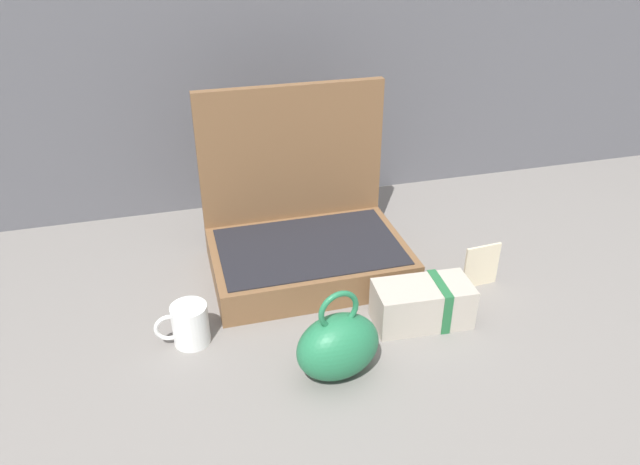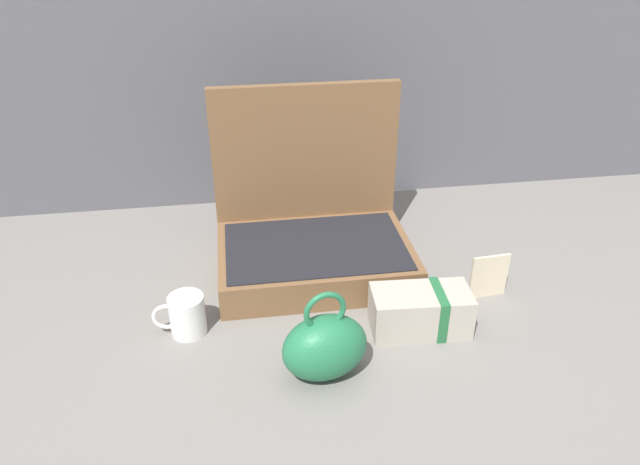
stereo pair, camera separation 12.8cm
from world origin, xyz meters
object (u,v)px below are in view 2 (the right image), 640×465
Objects in this scene: open_suitcase at (313,233)px; coffee_mug at (186,315)px; info_card_left at (489,276)px; cream_toiletry_bag at (422,311)px; teal_pouch_handbag at (325,346)px.

open_suitcase reaches higher than coffee_mug.
info_card_left is at bearing 2.46° from coffee_mug.
info_card_left reaches higher than cream_toiletry_bag.
coffee_mug is at bearing 178.43° from info_card_left.
open_suitcase is 0.41m from teal_pouch_handbag.
open_suitcase reaches higher than cream_toiletry_bag.
cream_toiletry_bag is at bearing -157.79° from info_card_left.
coffee_mug is at bearing 147.65° from teal_pouch_handbag.
cream_toiletry_bag is 1.97× the size of info_card_left.
open_suitcase is 0.44m from info_card_left.
info_card_left is at bearing 26.25° from cream_toiletry_bag.
coffee_mug is 1.03× the size of info_card_left.
info_card_left is at bearing 25.78° from teal_pouch_handbag.
teal_pouch_handbag is 0.47m from info_card_left.
cream_toiletry_bag reaches higher than coffee_mug.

